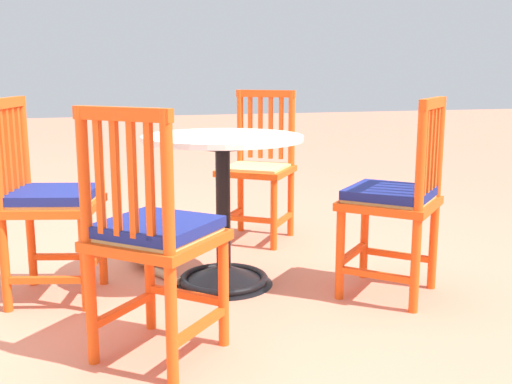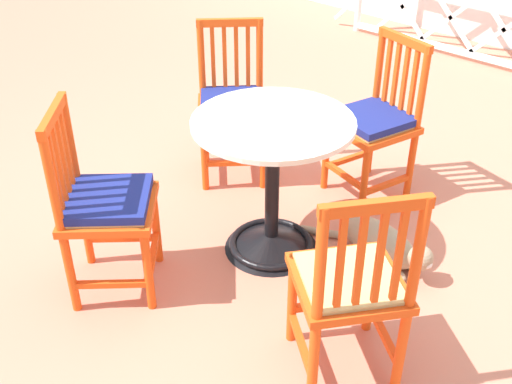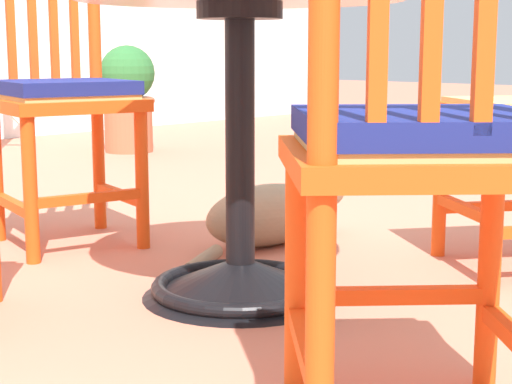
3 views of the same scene
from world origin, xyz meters
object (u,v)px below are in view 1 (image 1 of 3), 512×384
at_px(cafe_table, 223,227).
at_px(orange_chair_facing_out, 154,238).
at_px(tabby_cat, 149,244).
at_px(orange_chair_tucked_in, 48,202).
at_px(orange_chair_near_fence, 258,170).
at_px(orange_chair_at_corner, 395,201).

distance_m(cafe_table, orange_chair_facing_out, 0.82).
bearing_deg(tabby_cat, cafe_table, -147.57).
height_order(orange_chair_facing_out, orange_chair_tucked_in, same).
relative_size(orange_chair_facing_out, orange_chair_tucked_in, 1.00).
distance_m(orange_chair_near_fence, orange_chair_tucked_in, 1.38).
distance_m(orange_chair_at_corner, orange_chair_near_fence, 1.15).
xyz_separation_m(orange_chair_facing_out, tabby_cat, (1.17, -0.11, -0.35)).
height_order(cafe_table, orange_chair_tucked_in, orange_chair_tucked_in).
relative_size(cafe_table, orange_chair_tucked_in, 0.83).
relative_size(orange_chair_at_corner, tabby_cat, 1.23).
bearing_deg(cafe_table, orange_chair_near_fence, -27.74).
relative_size(cafe_table, tabby_cat, 1.02).
bearing_deg(orange_chair_near_fence, orange_chair_facing_out, 150.73).
height_order(orange_chair_facing_out, tabby_cat, orange_chair_facing_out).
relative_size(cafe_table, orange_chair_near_fence, 0.83).
bearing_deg(orange_chair_tucked_in, orange_chair_at_corner, -104.89).
distance_m(orange_chair_tucked_in, tabby_cat, 0.74).
xyz_separation_m(orange_chair_at_corner, orange_chair_near_fence, (1.10, 0.32, -0.01)).
relative_size(orange_chair_facing_out, orange_chair_at_corner, 1.00).
bearing_deg(orange_chair_at_corner, cafe_table, 63.71).
relative_size(orange_chair_at_corner, orange_chair_near_fence, 1.00).
bearing_deg(orange_chair_near_fence, orange_chair_tucked_in, 120.61).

